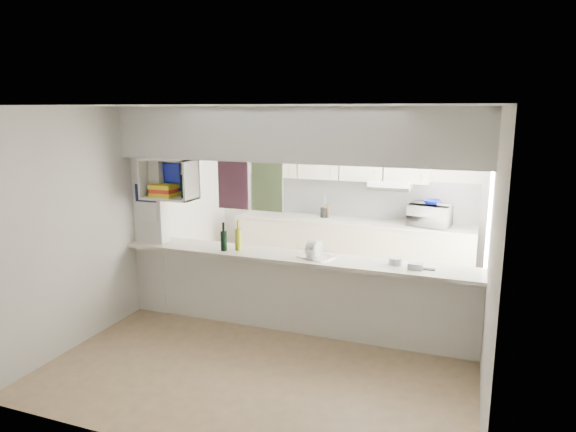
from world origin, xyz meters
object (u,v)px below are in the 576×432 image
at_px(microwave, 430,215).
at_px(wine_bottles, 231,240).
at_px(bowl, 431,202).
at_px(dish_rack, 316,251).

relative_size(microwave, wine_bottles, 1.59).
distance_m(bowl, wine_bottles, 3.04).
xyz_separation_m(microwave, dish_rack, (-1.06, -2.08, -0.08)).
bearing_deg(wine_bottles, bowl, 46.17).
bearing_deg(bowl, dish_rack, -116.75).
xyz_separation_m(dish_rack, wine_bottles, (-1.03, -0.07, 0.05)).
relative_size(microwave, bowl, 2.31).
bearing_deg(dish_rack, bowl, 83.02).
relative_size(dish_rack, wine_bottles, 1.23).
distance_m(microwave, bowl, 0.19).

